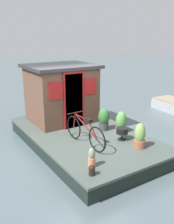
{
  "coord_description": "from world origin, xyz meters",
  "views": [
    {
      "loc": [
        -5.95,
        3.68,
        3.24
      ],
      "look_at": [
        -0.2,
        0.0,
        1.14
      ],
      "focal_mm": 40.19,
      "sensor_mm": 36.0,
      "label": 1
    }
  ],
  "objects": [
    {
      "name": "bicycle",
      "position": [
        -0.75,
        0.42,
        0.8
      ],
      "size": [
        1.71,
        0.5,
        0.79
      ],
      "color": "black",
      "rests_on": "houseboat_deck"
    },
    {
      "name": "houseboat_cabin",
      "position": [
        1.39,
        0.0,
        1.39
      ],
      "size": [
        1.88,
        2.19,
        1.89
      ],
      "color": "brown",
      "rests_on": "houseboat_deck"
    },
    {
      "name": "potted_plant_fern",
      "position": [
        -0.12,
        -0.66,
        0.78
      ],
      "size": [
        0.34,
        0.34,
        0.68
      ],
      "color": "#38383D",
      "rests_on": "houseboat_deck"
    },
    {
      "name": "potted_plant_rosemary",
      "position": [
        -0.56,
        -0.98,
        0.73
      ],
      "size": [
        0.32,
        0.32,
        0.64
      ],
      "color": "#C6754C",
      "rests_on": "houseboat_deck"
    },
    {
      "name": "houseboat_deck",
      "position": [
        0.0,
        0.0,
        0.22
      ],
      "size": [
        5.01,
        2.91,
        0.44
      ],
      "color": "#424C47",
      "rests_on": "ground_plane"
    },
    {
      "name": "charcoal_grill",
      "position": [
        -1.03,
        -0.62,
        0.69
      ],
      "size": [
        0.33,
        0.33,
        0.35
      ],
      "color": "black",
      "rests_on": "houseboat_deck"
    },
    {
      "name": "potted_plant_sage",
      "position": [
        -1.81,
        0.91,
        0.65
      ],
      "size": [
        0.17,
        0.17,
        0.45
      ],
      "color": "#C6754C",
      "rests_on": "houseboat_deck"
    },
    {
      "name": "mooring_bollard",
      "position": [
        -2.12,
        1.1,
        0.55
      ],
      "size": [
        0.14,
        0.14,
        0.23
      ],
      "color": "black",
      "rests_on": "houseboat_deck"
    },
    {
      "name": "ground_plane",
      "position": [
        0.0,
        0.0,
        0.0
      ],
      "size": [
        60.0,
        60.0,
        0.0
      ],
      "primitive_type": "plane",
      "color": "#4C5B60"
    },
    {
      "name": "potted_plant_geranium",
      "position": [
        -1.66,
        -0.68,
        0.74
      ],
      "size": [
        0.3,
        0.3,
        0.66
      ],
      "color": "#935138",
      "rests_on": "houseboat_deck"
    }
  ]
}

